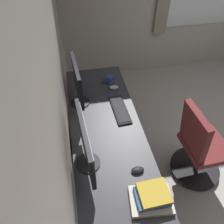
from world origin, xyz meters
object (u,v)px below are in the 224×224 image
object	(u,v)px
drawer_pedestal	(106,158)
office_chair	(199,148)
monitor_primary	(86,144)
coffee_mug	(109,79)
monitor_secondary	(78,82)
mouse_spare	(114,87)
keyboard_main	(120,109)
mouse_main	(138,170)
book_stack_near	(152,197)

from	to	relation	value
drawer_pedestal	office_chair	xyz separation A→B (m)	(-0.13, -0.95, 0.11)
drawer_pedestal	monitor_primary	bearing A→B (deg)	145.15
coffee_mug	monitor_secondary	bearing A→B (deg)	127.58
monitor_secondary	coffee_mug	size ratio (longest dim) A/B	4.09
drawer_pedestal	mouse_spare	world-z (taller)	mouse_spare
monitor_primary	keyboard_main	bearing A→B (deg)	-34.88
monitor_secondary	office_chair	world-z (taller)	monitor_secondary
mouse_main	coffee_mug	world-z (taller)	coffee_mug
keyboard_main	coffee_mug	size ratio (longest dim) A/B	3.51
mouse_main	mouse_spare	bearing A→B (deg)	-1.39
coffee_mug	book_stack_near	bearing A→B (deg)	-178.41
book_stack_near	mouse_spare	bearing A→B (deg)	0.34
mouse_main	drawer_pedestal	bearing A→B (deg)	24.56
keyboard_main	coffee_mug	world-z (taller)	coffee_mug
mouse_main	book_stack_near	xyz separation A→B (m)	(-0.24, -0.03, 0.03)
monitor_secondary	book_stack_near	distance (m)	1.23
monitor_primary	mouse_main	size ratio (longest dim) A/B	5.58
mouse_main	mouse_spare	distance (m)	1.07
monitor_primary	keyboard_main	size ratio (longest dim) A/B	1.36
monitor_secondary	mouse_main	distance (m)	1.01
monitor_secondary	monitor_primary	bearing A→B (deg)	179.77
mouse_spare	keyboard_main	bearing A→B (deg)	178.13
book_stack_near	office_chair	xyz separation A→B (m)	(0.52, -0.73, -0.32)
drawer_pedestal	mouse_main	world-z (taller)	mouse_main
mouse_spare	book_stack_near	bearing A→B (deg)	-179.66
monitor_primary	coffee_mug	distance (m)	1.12
office_chair	coffee_mug	bearing A→B (deg)	40.39
coffee_mug	office_chair	xyz separation A→B (m)	(-0.90, -0.77, -0.32)
keyboard_main	monitor_secondary	bearing A→B (deg)	63.25
mouse_main	office_chair	world-z (taller)	office_chair
keyboard_main	mouse_spare	bearing A→B (deg)	-1.87
mouse_main	coffee_mug	size ratio (longest dim) A/B	0.86
keyboard_main	book_stack_near	world-z (taller)	book_stack_near
book_stack_near	monitor_secondary	bearing A→B (deg)	19.57
monitor_secondary	mouse_spare	bearing A→B (deg)	-67.50
monitor_secondary	keyboard_main	bearing A→B (deg)	-116.75
drawer_pedestal	coffee_mug	distance (m)	0.90
keyboard_main	book_stack_near	size ratio (longest dim) A/B	1.31
drawer_pedestal	mouse_spare	bearing A→B (deg)	-18.31
mouse_main	coffee_mug	bearing A→B (deg)	0.29
drawer_pedestal	book_stack_near	xyz separation A→B (m)	(-0.65, -0.22, 0.43)
drawer_pedestal	mouse_spare	size ratio (longest dim) A/B	6.68
monitor_primary	coffee_mug	size ratio (longest dim) A/B	4.78
monitor_secondary	mouse_spare	xyz separation A→B (m)	(0.16, -0.40, -0.25)
mouse_main	mouse_spare	xyz separation A→B (m)	(1.07, -0.03, 0.00)
monitor_secondary	keyboard_main	xyz separation A→B (m)	(-0.19, -0.39, -0.26)
monitor_primary	office_chair	size ratio (longest dim) A/B	0.60
office_chair	book_stack_near	bearing A→B (deg)	125.68
monitor_secondary	office_chair	size ratio (longest dim) A/B	0.51
mouse_spare	drawer_pedestal	bearing A→B (deg)	161.69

